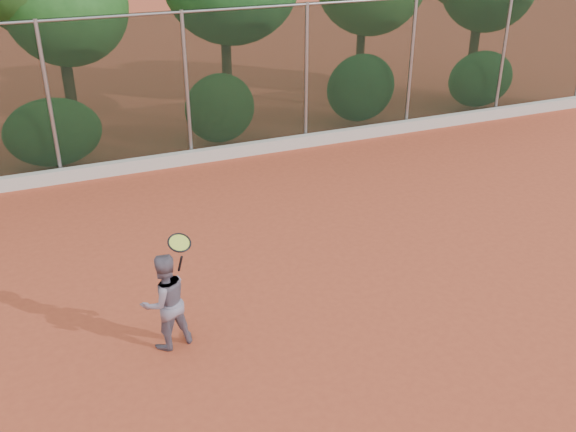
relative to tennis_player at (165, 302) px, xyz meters
name	(u,v)px	position (x,y,z in m)	size (l,w,h in m)	color
ground	(314,317)	(2.16, -0.21, -0.72)	(80.00, 80.00, 0.00)	#AD4529
concrete_curb	(194,157)	(2.16, 6.61, -0.57)	(24.00, 0.20, 0.30)	beige
tennis_player	(165,302)	(0.00, 0.00, 0.00)	(0.70, 0.54, 1.43)	slate
chainlink_fence	(187,84)	(2.16, 6.79, 1.14)	(24.09, 0.09, 3.50)	black
tennis_racket	(179,245)	(0.24, -0.12, 0.90)	(0.36, 0.34, 0.58)	black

